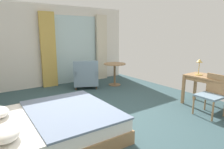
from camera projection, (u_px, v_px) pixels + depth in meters
ground at (119, 121)px, 4.05m from camera, size 5.68×7.58×0.10m
wall_back at (55, 46)px, 6.59m from camera, size 5.28×0.12×2.64m
balcony_glass_door at (76, 50)px, 6.96m from camera, size 1.58×0.02×2.32m
curtain_panel_left at (48, 50)px, 6.30m from camera, size 0.48×0.10×2.40m
curtain_panel_right at (102, 48)px, 7.44m from camera, size 0.43×0.10×2.40m
bed at (48, 126)px, 3.20m from camera, size 2.12×1.86×0.99m
writing_desk at (217, 82)px, 4.47m from camera, size 0.63×1.40×0.74m
desk_chair at (212, 93)px, 4.18m from camera, size 0.50×0.50×0.87m
desk_lamp at (199, 64)px, 4.65m from camera, size 0.22×0.19×0.42m
closed_book at (224, 77)px, 4.42m from camera, size 0.30×0.34×0.03m
armchair_by_window at (86, 77)px, 6.31m from camera, size 0.99×0.97×0.90m
round_cafe_table at (115, 69)px, 6.59m from camera, size 0.73×0.73×0.74m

